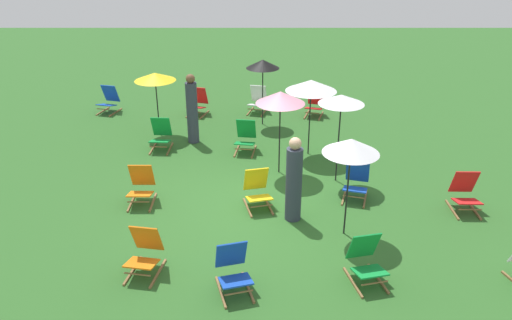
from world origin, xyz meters
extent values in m
plane|color=#2D6026|center=(0.00, 0.00, 0.00)|extent=(40.00, 40.00, 0.00)
cube|color=olive|center=(-2.55, 0.16, 0.02)|extent=(0.04, 0.76, 0.04)
cube|color=olive|center=(-2.11, 0.16, 0.02)|extent=(0.04, 0.76, 0.04)
cube|color=orange|center=(-2.33, 0.06, 0.27)|extent=(0.48, 0.43, 0.13)
cube|color=orange|center=(-2.33, 0.36, 0.55)|extent=(0.48, 0.25, 0.57)
cylinder|color=olive|center=(-2.33, -0.14, 0.20)|extent=(0.44, 0.03, 0.03)
cube|color=olive|center=(-2.63, 2.93, 0.02)|extent=(0.07, 0.76, 0.04)
cube|color=olive|center=(-2.19, 2.91, 0.02)|extent=(0.07, 0.76, 0.04)
cube|color=#148C38|center=(-2.42, 2.82, 0.27)|extent=(0.50, 0.45, 0.13)
cube|color=#148C38|center=(-2.40, 3.12, 0.55)|extent=(0.49, 0.27, 0.57)
cylinder|color=olive|center=(-2.43, 2.62, 0.20)|extent=(0.44, 0.05, 0.03)
cube|color=olive|center=(-0.53, -2.65, 0.02)|extent=(0.23, 0.74, 0.04)
cube|color=olive|center=(-0.10, -2.54, 0.02)|extent=(0.23, 0.74, 0.04)
cube|color=#1947B7|center=(-0.29, -2.69, 0.27)|extent=(0.58, 0.54, 0.13)
cube|color=#1947B7|center=(-0.37, -2.40, 0.55)|extent=(0.53, 0.36, 0.57)
cylinder|color=olive|center=(-0.24, -2.88, 0.20)|extent=(0.43, 0.14, 0.03)
cube|color=olive|center=(-0.47, 2.80, 0.02)|extent=(0.14, 0.76, 0.04)
cube|color=olive|center=(-0.03, 2.74, 0.02)|extent=(0.14, 0.76, 0.04)
cube|color=#148C38|center=(-0.27, 2.67, 0.27)|extent=(0.53, 0.49, 0.13)
cube|color=#148C38|center=(-0.22, 2.97, 0.55)|extent=(0.51, 0.31, 0.57)
cylinder|color=olive|center=(-0.29, 2.47, 0.20)|extent=(0.44, 0.09, 0.03)
cube|color=olive|center=(3.98, -0.14, 0.02)|extent=(0.05, 0.76, 0.04)
cube|color=olive|center=(4.42, -0.15, 0.02)|extent=(0.05, 0.76, 0.04)
cube|color=red|center=(4.19, -0.24, 0.27)|extent=(0.49, 0.44, 0.13)
cube|color=red|center=(4.20, 0.06, 0.55)|extent=(0.48, 0.26, 0.57)
cylinder|color=olive|center=(4.19, -0.44, 0.20)|extent=(0.44, 0.04, 0.03)
cube|color=olive|center=(1.55, 5.50, 0.02)|extent=(0.25, 0.74, 0.04)
cube|color=olive|center=(1.98, 5.37, 0.02)|extent=(0.25, 0.74, 0.04)
cube|color=red|center=(1.74, 5.34, 0.27)|extent=(0.58, 0.55, 0.13)
cube|color=red|center=(1.82, 5.63, 0.55)|extent=(0.53, 0.37, 0.57)
cylinder|color=olive|center=(1.68, 5.15, 0.20)|extent=(0.43, 0.15, 0.03)
cube|color=olive|center=(-4.72, 5.81, 0.02)|extent=(0.23, 0.74, 0.04)
cube|color=olive|center=(-4.29, 5.70, 0.02)|extent=(0.23, 0.74, 0.04)
cube|color=#1947B7|center=(-4.53, 5.66, 0.27)|extent=(0.58, 0.54, 0.13)
cube|color=#1947B7|center=(-4.45, 5.95, 0.55)|extent=(0.53, 0.36, 0.57)
cylinder|color=olive|center=(-4.59, 5.46, 0.20)|extent=(0.43, 0.14, 0.03)
cube|color=olive|center=(-0.16, 5.80, 0.02)|extent=(0.23, 0.74, 0.04)
cube|color=olive|center=(0.27, 5.69, 0.02)|extent=(0.23, 0.74, 0.04)
cube|color=white|center=(0.03, 5.65, 0.27)|extent=(0.57, 0.54, 0.13)
cube|color=white|center=(0.10, 5.94, 0.55)|extent=(0.53, 0.36, 0.57)
cylinder|color=olive|center=(-0.02, 5.45, 0.20)|extent=(0.43, 0.14, 0.03)
cube|color=olive|center=(1.58, -2.42, 0.02)|extent=(0.20, 0.75, 0.04)
cube|color=olive|center=(2.00, -2.32, 0.02)|extent=(0.20, 0.75, 0.04)
cube|color=#148C38|center=(1.81, -2.47, 0.27)|extent=(0.56, 0.53, 0.13)
cube|color=#148C38|center=(1.75, -2.17, 0.55)|extent=(0.52, 0.35, 0.57)
cylinder|color=olive|center=(1.86, -2.66, 0.20)|extent=(0.44, 0.13, 0.03)
cube|color=olive|center=(-0.15, -0.06, 0.02)|extent=(0.21, 0.75, 0.04)
cube|color=olive|center=(0.28, 0.04, 0.02)|extent=(0.21, 0.75, 0.04)
cube|color=yellow|center=(0.09, -0.11, 0.27)|extent=(0.57, 0.53, 0.13)
cube|color=yellow|center=(0.02, 0.18, 0.55)|extent=(0.52, 0.35, 0.57)
cylinder|color=olive|center=(0.13, -0.31, 0.20)|extent=(0.43, 0.13, 0.03)
cube|color=olive|center=(-2.02, -2.11, 0.02)|extent=(0.16, 0.76, 0.04)
cube|color=olive|center=(-1.59, -2.19, 0.02)|extent=(0.16, 0.76, 0.04)
cube|color=orange|center=(-1.82, -2.25, 0.27)|extent=(0.55, 0.51, 0.13)
cube|color=orange|center=(-1.77, -1.95, 0.55)|extent=(0.51, 0.32, 0.57)
cylinder|color=olive|center=(-1.86, -2.45, 0.20)|extent=(0.44, 0.10, 0.03)
cube|color=olive|center=(-1.97, 5.61, 0.02)|extent=(0.24, 0.74, 0.04)
cube|color=olive|center=(-1.54, 5.49, 0.02)|extent=(0.24, 0.74, 0.04)
cube|color=red|center=(-1.78, 5.45, 0.27)|extent=(0.58, 0.55, 0.13)
cube|color=red|center=(-1.70, 5.74, 0.55)|extent=(0.53, 0.37, 0.57)
cylinder|color=olive|center=(-1.84, 5.26, 0.20)|extent=(0.43, 0.15, 0.03)
cube|color=olive|center=(1.89, 0.41, 0.02)|extent=(0.24, 0.74, 0.04)
cube|color=olive|center=(2.31, 0.29, 0.02)|extent=(0.24, 0.74, 0.04)
cube|color=#1947B7|center=(2.07, 0.26, 0.27)|extent=(0.58, 0.55, 0.13)
cube|color=#1947B7|center=(2.15, 0.55, 0.55)|extent=(0.53, 0.37, 0.57)
cylinder|color=olive|center=(2.02, 0.06, 0.20)|extent=(0.43, 0.15, 0.03)
cylinder|color=black|center=(1.66, -0.97, 0.94)|extent=(0.03, 0.03, 1.88)
cone|color=white|center=(1.66, -0.97, 1.78)|extent=(1.00, 1.00, 0.27)
cylinder|color=black|center=(0.21, 4.75, 0.93)|extent=(0.03, 0.03, 1.86)
cone|color=black|center=(0.21, 4.75, 1.77)|extent=(0.93, 0.93, 0.24)
cylinder|color=black|center=(0.56, 1.62, 0.96)|extent=(0.03, 0.03, 1.92)
cone|color=pink|center=(0.56, 1.62, 1.81)|extent=(1.09, 1.09, 0.27)
cylinder|color=black|center=(1.33, 2.66, 0.94)|extent=(0.03, 0.03, 1.88)
cone|color=white|center=(1.33, 2.66, 1.77)|extent=(1.23, 1.23, 0.27)
cylinder|color=black|center=(-2.63, 3.96, 0.85)|extent=(0.03, 0.03, 1.71)
cone|color=yellow|center=(-2.63, 3.96, 1.63)|extent=(1.09, 1.09, 0.21)
cylinder|color=black|center=(1.82, 1.19, 0.99)|extent=(0.03, 0.03, 1.99)
cone|color=white|center=(1.82, 1.19, 1.91)|extent=(0.98, 0.98, 0.20)
cylinder|color=#333847|center=(0.74, -0.44, 0.74)|extent=(0.44, 0.44, 1.49)
sphere|color=tan|center=(0.74, -0.44, 1.59)|extent=(0.23, 0.23, 0.23)
cylinder|color=#333847|center=(-1.63, 3.43, 0.81)|extent=(0.39, 0.39, 1.62)
sphere|color=brown|center=(-1.63, 3.43, 1.72)|extent=(0.23, 0.23, 0.23)
camera|label=1|loc=(0.02, -8.87, 5.19)|focal=35.21mm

